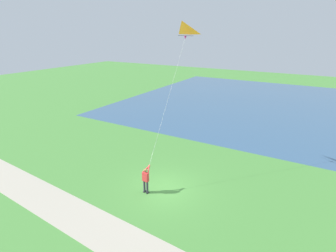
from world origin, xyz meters
name	(u,v)px	position (x,y,z in m)	size (l,w,h in m)	color
ground_plane	(164,189)	(0.00, 0.00, 0.00)	(120.00, 120.00, 0.00)	#4C8E3D
lake_water	(285,106)	(-26.50, 4.00, 0.00)	(36.00, 44.00, 0.01)	#385B7F
person_kite_flyer	(146,178)	(0.93, -0.76, 1.05)	(0.62, 0.52, 1.83)	#232328
flying_kite	(182,31)	(-3.38, -0.59, 9.93)	(4.72, 1.97, 8.72)	orange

